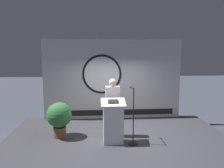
# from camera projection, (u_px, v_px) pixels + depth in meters

# --- Properties ---
(ground_plane) EXTENTS (40.00, 40.00, 0.00)m
(ground_plane) POSITION_uv_depth(u_px,v_px,m) (118.00, 146.00, 6.31)
(ground_plane) COLOR #383D47
(stage_platform) EXTENTS (6.40, 4.00, 0.30)m
(stage_platform) POSITION_uv_depth(u_px,v_px,m) (118.00, 141.00, 6.29)
(stage_platform) COLOR #333338
(stage_platform) RESTS_ON ground
(banner_display) EXTENTS (5.01, 0.12, 2.89)m
(banner_display) POSITION_uv_depth(u_px,v_px,m) (112.00, 80.00, 7.90)
(banner_display) COLOR silver
(banner_display) RESTS_ON stage_platform
(podium) EXTENTS (0.64, 0.50, 1.18)m
(podium) POSITION_uv_depth(u_px,v_px,m) (113.00, 122.00, 5.73)
(podium) COLOR silver
(podium) RESTS_ON stage_platform
(speaker_person) EXTENTS (0.40, 0.26, 1.67)m
(speaker_person) POSITION_uv_depth(u_px,v_px,m) (113.00, 107.00, 6.17)
(speaker_person) COLOR black
(speaker_person) RESTS_ON stage_platform
(microphone_stand) EXTENTS (0.24, 0.59, 1.51)m
(microphone_stand) POSITION_uv_depth(u_px,v_px,m) (133.00, 124.00, 5.69)
(microphone_stand) COLOR black
(microphone_stand) RESTS_ON stage_platform
(potted_plant) EXTENTS (0.71, 0.71, 1.01)m
(potted_plant) POSITION_uv_depth(u_px,v_px,m) (59.00, 117.00, 6.14)
(potted_plant) COLOR brown
(potted_plant) RESTS_ON stage_platform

